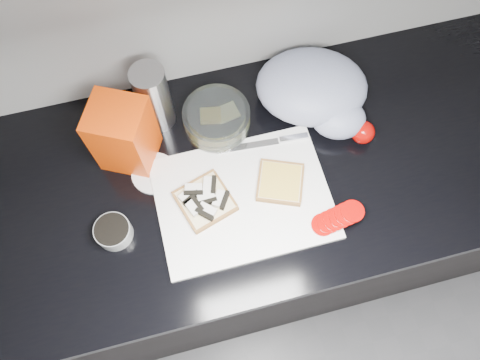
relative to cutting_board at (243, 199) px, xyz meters
name	(u,v)px	position (x,y,z in m)	size (l,w,h in m)	color
base_cabinet	(249,226)	(0.04, 0.07, -0.48)	(3.50, 0.60, 0.86)	black
countertop	(252,171)	(0.04, 0.07, -0.03)	(3.50, 0.64, 0.04)	black
cutting_board	(243,199)	(0.00, 0.00, 0.00)	(0.40, 0.30, 0.01)	white
bread_left	(204,200)	(-0.09, 0.01, 0.02)	(0.15, 0.15, 0.04)	beige
bread_right	(280,182)	(0.09, 0.01, 0.01)	(0.14, 0.14, 0.02)	beige
tomato_slices	(338,218)	(0.19, -0.11, 0.02)	(0.14, 0.08, 0.03)	#A40703
knife	(274,141)	(0.11, 0.12, 0.01)	(0.23, 0.03, 0.01)	silver
seed_tub	(113,231)	(-0.30, -0.01, 0.02)	(0.08, 0.08, 0.04)	#989C9C
tub_lid	(154,173)	(-0.19, 0.12, 0.00)	(0.11, 0.11, 0.01)	silver
glass_bowl	(217,120)	(-0.01, 0.21, 0.03)	(0.16, 0.16, 0.07)	silver
bread_bag	(124,135)	(-0.23, 0.19, 0.09)	(0.12, 0.11, 0.19)	#F73C04
steel_canister	(154,98)	(-0.15, 0.26, 0.09)	(0.08, 0.08, 0.19)	#B3B4B8
grocery_bag	(315,91)	(0.24, 0.21, 0.05)	(0.33, 0.31, 0.12)	#959EB8
whole_tomatoes	(363,132)	(0.32, 0.09, 0.02)	(0.06, 0.06, 0.06)	#A40703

